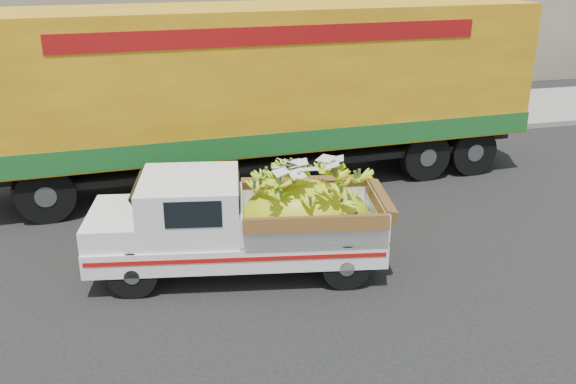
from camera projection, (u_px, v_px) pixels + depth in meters
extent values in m
plane|color=black|center=(347.00, 261.00, 10.72)|extent=(100.00, 100.00, 0.00)
cube|color=gray|center=(262.00, 145.00, 16.75)|extent=(60.00, 0.25, 0.15)
cube|color=gray|center=(246.00, 125.00, 18.65)|extent=(60.00, 4.00, 0.14)
cylinder|color=black|center=(133.00, 274.00, 9.54)|extent=(0.76, 0.34, 0.74)
cylinder|color=black|center=(145.00, 234.00, 10.86)|extent=(0.76, 0.34, 0.74)
cylinder|color=black|center=(346.00, 266.00, 9.78)|extent=(0.76, 0.34, 0.74)
cylinder|color=black|center=(333.00, 228.00, 11.10)|extent=(0.76, 0.34, 0.74)
cube|color=silver|center=(237.00, 240.00, 10.26)|extent=(4.79, 2.42, 0.38)
cube|color=#A50F0C|center=(237.00, 260.00, 9.46)|extent=(4.41, 0.78, 0.07)
cube|color=silver|center=(95.00, 250.00, 10.13)|extent=(0.37, 1.61, 0.14)
cube|color=silver|center=(116.00, 223.00, 9.99)|extent=(1.08, 1.67, 0.35)
cube|color=silver|center=(190.00, 205.00, 9.98)|extent=(1.76, 1.82, 0.88)
cube|color=black|center=(193.00, 215.00, 9.19)|extent=(0.82, 0.15, 0.41)
cube|color=silver|center=(310.00, 212.00, 10.19)|extent=(2.49, 2.01, 0.50)
ellipsoid|color=yellow|center=(303.00, 218.00, 10.22)|extent=(2.22, 1.65, 1.24)
cylinder|color=black|center=(472.00, 151.00, 14.65)|extent=(1.11, 0.37, 1.10)
cylinder|color=black|center=(429.00, 129.00, 16.44)|extent=(1.11, 0.37, 1.10)
cylinder|color=black|center=(425.00, 156.00, 14.32)|extent=(1.11, 0.37, 1.10)
cylinder|color=black|center=(386.00, 132.00, 16.10)|extent=(1.11, 0.37, 1.10)
cylinder|color=black|center=(46.00, 194.00, 12.11)|extent=(1.11, 0.37, 1.10)
cylinder|color=black|center=(50.00, 162.00, 13.89)|extent=(1.11, 0.37, 1.10)
cube|color=black|center=(262.00, 147.00, 14.16)|extent=(12.03, 1.58, 0.36)
cube|color=orange|center=(261.00, 75.00, 13.59)|extent=(11.87, 3.07, 2.84)
cube|color=#195822|center=(262.00, 128.00, 14.01)|extent=(11.93, 3.09, 0.45)
cube|color=maroon|center=(277.00, 36.00, 12.11)|extent=(8.39, 0.43, 0.35)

